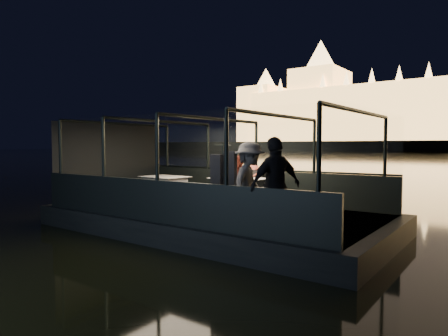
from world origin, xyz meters
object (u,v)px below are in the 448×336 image
Objects in this scene: wine_bottle at (214,172)px; passenger_stripe at (250,184)px; dining_table_central at (240,192)px; chair_port_left at (242,187)px; coat_stand at (223,181)px; dining_table_aft at (165,187)px; person_woman_coral at (253,177)px; passenger_dark at (276,188)px; person_man_maroon at (239,176)px; chair_port_right at (251,188)px.

passenger_stripe is at bearing -37.91° from wine_bottle.
chair_port_left is (-0.32, 0.60, 0.06)m from dining_table_central.
coat_stand is at bearing -43.51° from chair_port_left.
dining_table_central is at bearing -41.47° from chair_port_left.
dining_table_aft is 4.58m from passenger_stripe.
dining_table_aft is 1.00× the size of person_woman_coral.
person_woman_coral is 4.03m from passenger_dark.
wine_bottle is (-0.57, -1.07, 0.17)m from person_woman_coral.
dining_table_central is 1.07× the size of person_woman_coral.
passenger_dark is at bearing -27.21° from person_man_maroon.
chair_port_right is at bearing 82.44° from dining_table_central.
coat_stand is at bearing -89.15° from chair_port_right.
chair_port_left is at bearing -13.80° from person_man_maroon.
passenger_stripe is 6.44× the size of wine_bottle.
dining_table_aft is (-2.54, -0.26, 0.00)m from dining_table_central.
person_man_maroon reaches higher than chair_port_left.
coat_stand is at bearing -41.90° from person_man_maroon.
coat_stand is 0.98× the size of passenger_stripe.
passenger_dark reaches higher than person_man_maroon.
person_woman_coral is at bearing 61.85° from wine_bottle.
wine_bottle is (-0.60, -0.35, 0.53)m from dining_table_central.
dining_table_aft is 2.29m from person_man_maroon.
chair_port_right is at bearing -115.12° from passenger_dark.
coat_stand reaches higher than person_man_maroon.
passenger_stripe is at bearing -33.58° from chair_port_left.
person_man_maroon is at bearing 117.84° from coat_stand.
wine_bottle is at bearing -149.03° from chair_port_right.
person_man_maroon is (-0.50, 0.72, 0.36)m from dining_table_central.
coat_stand is at bearing -28.57° from dining_table_aft.
dining_table_aft is 0.75× the size of passenger_dark.
coat_stand is 0.59m from passenger_stripe.
chair_port_right is at bearing 20.51° from passenger_stripe.
passenger_dark reaches higher than person_woman_coral.
dining_table_central is 0.95m from person_man_maroon.
passenger_stripe reaches higher than chair_port_left.
wine_bottle is at bearing -99.15° from passenger_dark.
dining_table_central is at bearing -109.66° from passenger_dark.
coat_stand reaches higher than person_woman_coral.
dining_table_central is at bearing 30.41° from wine_bottle.
person_woman_coral reaches higher than dining_table_aft.
chair_port_right reaches higher than dining_table_central.
chair_port_right is 0.69m from person_man_maroon.
chair_port_left is at bearing -153.38° from person_woman_coral.
person_man_maroon is at bearing 166.43° from chair_port_left.
person_woman_coral is 0.75× the size of passenger_dark.
person_woman_coral is 1.23m from wine_bottle.
passenger_stripe is at bearing -23.72° from dining_table_aft.
coat_stand is at bearing -48.39° from wine_bottle.
chair_port_right is at bearing -5.64° from person_man_maroon.
person_woman_coral is (-0.09, 0.27, 0.30)m from chair_port_right.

